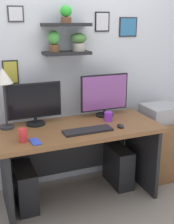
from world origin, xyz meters
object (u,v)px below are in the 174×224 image
at_px(printer, 162,113).
at_px(computer_tower_right, 118,166).
at_px(drawer_cabinet, 159,147).
at_px(coffee_mug, 108,117).
at_px(desk_lamp, 3,81).
at_px(computer_tower_left, 25,187).
at_px(water_cup, 23,135).
at_px(monitor_left, 35,103).
at_px(desk, 77,146).
at_px(computer_mouse, 120,126).
at_px(keyboard, 88,130).
at_px(cell_phone, 35,142).
at_px(monitor_right, 104,95).

bearing_deg(printer, computer_tower_right, -176.84).
bearing_deg(drawer_cabinet, coffee_mug, -173.18).
bearing_deg(desk_lamp, computer_tower_left, -56.40).
bearing_deg(water_cup, monitor_left, 63.62).
bearing_deg(water_cup, printer, 10.38).
xyz_separation_m(printer, computer_tower_left, (-1.53, -0.07, -0.53)).
bearing_deg(drawer_cabinet, computer_tower_left, -177.43).
relative_size(desk, computer_mouse, 16.67).
bearing_deg(keyboard, drawer_cabinet, 15.67).
relative_size(computer_mouse, printer, 0.24).
bearing_deg(computer_tower_left, monitor_left, 44.05).
height_order(desk_lamp, computer_tower_left, desk_lamp).
bearing_deg(water_cup, computer_tower_left, 84.34).
distance_m(keyboard, computer_tower_left, 0.81).
bearing_deg(cell_phone, computer_tower_right, 15.41).
bearing_deg(drawer_cabinet, cell_phone, -166.93).
bearing_deg(computer_mouse, computer_tower_right, 62.86).
bearing_deg(computer_tower_right, monitor_right, 135.06).
xyz_separation_m(monitor_left, monitor_right, (0.72, 0.00, 0.01)).
xyz_separation_m(monitor_left, desk_lamp, (-0.26, -0.01, 0.23)).
height_order(desk, drawer_cabinet, desk).
height_order(desk_lamp, drawer_cabinet, desk_lamp).
xyz_separation_m(desk, keyboard, (0.03, -0.20, 0.22)).
distance_m(cell_phone, drawer_cabinet, 1.56).
bearing_deg(monitor_left, desk, -24.70).
height_order(desk_lamp, computer_tower_right, desk_lamp).
xyz_separation_m(desk, computer_tower_left, (-0.52, 0.01, -0.34)).
relative_size(computer_mouse, drawer_cabinet, 0.14).
bearing_deg(cell_phone, printer, 10.10).
xyz_separation_m(desk, computer_mouse, (0.34, -0.21, 0.23)).
bearing_deg(keyboard, computer_mouse, -2.42).
height_order(monitor_left, computer_mouse, monitor_left).
distance_m(keyboard, water_cup, 0.57).
bearing_deg(keyboard, water_cup, -179.03).
distance_m(desk, desk_lamp, 0.91).
bearing_deg(printer, keyboard, -164.33).
xyz_separation_m(desk, water_cup, (-0.54, -0.21, 0.27)).
distance_m(printer, computer_tower_right, 0.74).
xyz_separation_m(cell_phone, drawer_cabinet, (1.46, 0.34, -0.43)).
bearing_deg(computer_tower_right, monitor_left, 171.86).
bearing_deg(computer_mouse, water_cup, 179.76).
distance_m(desk, computer_tower_left, 0.62).
relative_size(desk, computer_tower_left, 3.75).
xyz_separation_m(desk, computer_tower_right, (0.48, 0.05, -0.33)).
bearing_deg(desk, printer, 4.23).
xyz_separation_m(desk_lamp, cell_phone, (0.17, -0.42, -0.43)).
bearing_deg(computer_tower_right, cell_phone, -161.62).
bearing_deg(desk_lamp, keyboard, -28.72).
bearing_deg(coffee_mug, monitor_right, 78.47).
relative_size(desk_lamp, computer_tower_right, 1.33).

